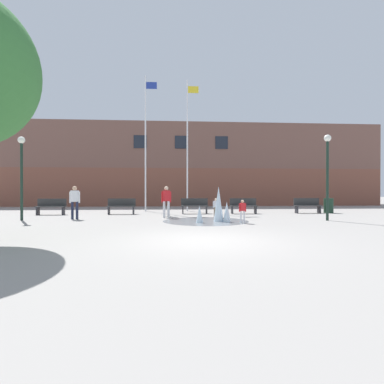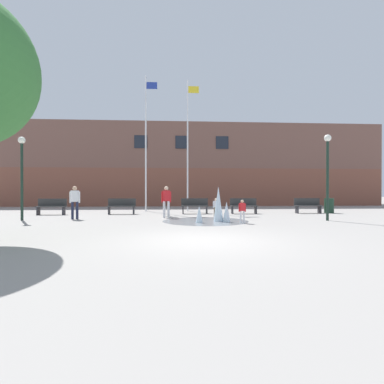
{
  "view_description": "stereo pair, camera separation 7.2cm",
  "coord_description": "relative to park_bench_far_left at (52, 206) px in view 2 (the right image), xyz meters",
  "views": [
    {
      "loc": [
        -0.89,
        -8.25,
        1.4
      ],
      "look_at": [
        0.2,
        7.19,
        1.3
      ],
      "focal_mm": 28.0,
      "sensor_mm": 36.0,
      "label": 1
    },
    {
      "loc": [
        -0.82,
        -8.25,
        1.4
      ],
      "look_at": [
        0.2,
        7.19,
        1.3
      ],
      "focal_mm": 28.0,
      "sensor_mm": 36.0,
      "label": 2
    }
  ],
  "objects": [
    {
      "name": "trash_can",
      "position": [
        16.38,
        0.15,
        -0.03
      ],
      "size": [
        0.56,
        0.56,
        0.9
      ],
      "primitive_type": "cylinder",
      "color": "#193323",
      "rests_on": "ground"
    },
    {
      "name": "flagpole_right",
      "position": [
        7.9,
        2.45,
        4.13
      ],
      "size": [
        0.8,
        0.1,
        8.72
      ],
      "color": "silver",
      "rests_on": "ground"
    },
    {
      "name": "splash_fountain",
      "position": [
        8.74,
        -4.33,
        0.05
      ],
      "size": [
        3.86,
        3.86,
        1.57
      ],
      "color": "gray",
      "rests_on": "ground"
    },
    {
      "name": "park_bench_center",
      "position": [
        11.08,
        0.03,
        0.0
      ],
      "size": [
        1.6,
        0.44,
        0.91
      ],
      "color": "#28282D",
      "rests_on": "ground"
    },
    {
      "name": "library_building",
      "position": [
        7.67,
        11.28,
        3.19
      ],
      "size": [
        36.0,
        6.05,
        7.33
      ],
      "color": "brown",
      "rests_on": "ground"
    },
    {
      "name": "adult_near_bench",
      "position": [
        6.53,
        -1.45,
        0.45
      ],
      "size": [
        0.5,
        0.38,
        1.59
      ],
      "rotation": [
        0.0,
        0.0,
        1.28
      ],
      "color": "silver",
      "rests_on": "ground"
    },
    {
      "name": "child_in_fountain",
      "position": [
        9.81,
        -4.99,
        0.1
      ],
      "size": [
        0.31,
        0.14,
        0.99
      ],
      "rotation": [
        0.0,
        0.0,
        0.07
      ],
      "color": "silver",
      "rests_on": "ground"
    },
    {
      "name": "child_running",
      "position": [
        9.07,
        -2.31,
        0.1
      ],
      "size": [
        0.31,
        0.24,
        0.99
      ],
      "rotation": [
        0.0,
        0.0,
        0.88
      ],
      "color": "#89755B",
      "rests_on": "ground"
    },
    {
      "name": "adult_in_red",
      "position": [
        2.19,
        -2.83,
        0.45
      ],
      "size": [
        0.5,
        0.36,
        1.59
      ],
      "rotation": [
        0.0,
        0.0,
        -2.51
      ],
      "color": "#1E233D",
      "rests_on": "ground"
    },
    {
      "name": "flagpole_left",
      "position": [
        5.13,
        2.45,
        4.24
      ],
      "size": [
        0.8,
        0.1,
        8.93
      ],
      "color": "silver",
      "rests_on": "ground"
    },
    {
      "name": "lamp_post_left_lane",
      "position": [
        -0.11,
        -3.12,
        2.05
      ],
      "size": [
        0.32,
        0.32,
        3.87
      ],
      "color": "#192D23",
      "rests_on": "ground"
    },
    {
      "name": "adult_watching",
      "position": [
        6.55,
        -2.26,
        0.45
      ],
      "size": [
        0.5,
        0.3,
        1.59
      ],
      "rotation": [
        0.0,
        0.0,
        -2.8
      ],
      "color": "silver",
      "rests_on": "ground"
    },
    {
      "name": "lamp_post_right_lane",
      "position": [
        13.95,
        -4.2,
        2.09
      ],
      "size": [
        0.32,
        0.32,
        3.94
      ],
      "color": "#192D23",
      "rests_on": "ground"
    },
    {
      "name": "ground_plane",
      "position": [
        7.67,
        -9.21,
        -0.48
      ],
      "size": [
        100.0,
        100.0,
        0.0
      ],
      "primitive_type": "plane",
      "color": "gray"
    },
    {
      "name": "park_bench_near_trashcan",
      "position": [
        15.04,
        0.12,
        0.0
      ],
      "size": [
        1.6,
        0.44,
        0.91
      ],
      "color": "#28282D",
      "rests_on": "ground"
    },
    {
      "name": "park_bench_left_of_flagpoles",
      "position": [
        3.92,
        0.09,
        0.0
      ],
      "size": [
        1.6,
        0.44,
        0.91
      ],
      "color": "#28282D",
      "rests_on": "ground"
    },
    {
      "name": "park_bench_far_left",
      "position": [
        0.0,
        0.0,
        0.0
      ],
      "size": [
        1.6,
        0.44,
        0.91
      ],
      "color": "#28282D",
      "rests_on": "ground"
    },
    {
      "name": "park_bench_under_left_flagpole",
      "position": [
        8.18,
        0.18,
        0.0
      ],
      "size": [
        1.6,
        0.44,
        0.91
      ],
      "color": "#28282D",
      "rests_on": "ground"
    }
  ]
}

